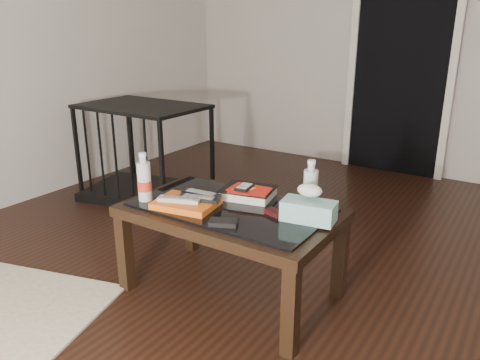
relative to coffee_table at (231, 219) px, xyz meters
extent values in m
plane|color=black|center=(0.47, 0.02, -0.40)|extent=(5.00, 5.00, 0.00)
plane|color=beige|center=(0.47, 2.52, 0.95)|extent=(5.00, 0.00, 5.00)
cube|color=black|center=(0.07, 2.49, 0.60)|extent=(0.80, 0.05, 2.00)
cube|color=silver|center=(-0.35, 2.46, 0.60)|extent=(0.06, 0.04, 2.04)
cube|color=silver|center=(0.49, 2.46, 0.60)|extent=(0.06, 0.04, 2.04)
cube|color=black|center=(-0.46, -0.26, -0.20)|extent=(0.06, 0.06, 0.40)
cube|color=black|center=(0.46, -0.26, -0.20)|extent=(0.06, 0.06, 0.40)
cube|color=black|center=(-0.46, 0.26, -0.20)|extent=(0.06, 0.06, 0.40)
cube|color=black|center=(0.46, 0.26, -0.20)|extent=(0.06, 0.06, 0.40)
cube|color=black|center=(0.00, 0.00, 0.03)|extent=(1.00, 0.60, 0.05)
cube|color=black|center=(0.00, 0.00, 0.06)|extent=(0.90, 0.50, 0.01)
cube|color=black|center=(-1.33, 0.79, -0.37)|extent=(1.02, 0.80, 0.06)
cube|color=black|center=(-1.33, 0.79, 0.30)|extent=(1.02, 0.80, 0.02)
cube|color=black|center=(-1.76, 0.51, -0.05)|extent=(0.03, 0.03, 0.70)
cube|color=black|center=(-0.90, 0.51, -0.05)|extent=(0.03, 0.03, 0.70)
cube|color=black|center=(-1.76, 1.07, -0.05)|extent=(0.03, 0.03, 0.70)
cube|color=black|center=(-0.90, 1.07, -0.05)|extent=(0.03, 0.03, 0.70)
cube|color=orange|center=(-0.17, -0.12, 0.08)|extent=(0.31, 0.25, 0.03)
cube|color=#B1B0B5|center=(-0.19, -0.15, 0.11)|extent=(0.21, 0.12, 0.02)
cube|color=black|center=(-0.12, -0.09, 0.11)|extent=(0.21, 0.10, 0.02)
cube|color=black|center=(-0.15, -0.03, 0.11)|extent=(0.20, 0.06, 0.02)
cube|color=black|center=(0.00, 0.15, 0.09)|extent=(0.29, 0.25, 0.05)
cube|color=red|center=(0.02, 0.14, 0.11)|extent=(0.20, 0.15, 0.01)
cube|color=black|center=(0.00, 0.12, 0.12)|extent=(0.08, 0.11, 0.02)
cube|color=black|center=(0.22, 0.02, 0.08)|extent=(0.10, 0.07, 0.02)
cube|color=black|center=(0.09, -0.20, 0.07)|extent=(0.14, 0.11, 0.02)
cylinder|color=silver|center=(-0.39, -0.16, 0.18)|extent=(0.08, 0.08, 0.24)
cylinder|color=silver|center=(0.33, 0.16, 0.18)|extent=(0.07, 0.07, 0.24)
cube|color=teal|center=(0.38, 0.04, 0.11)|extent=(0.24, 0.15, 0.09)
camera|label=1|loc=(1.16, -1.69, 0.88)|focal=35.00mm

